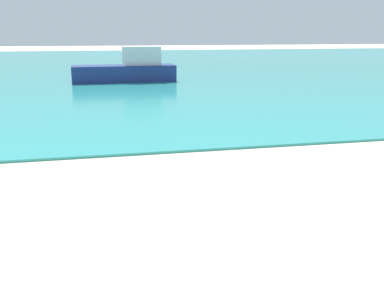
{
  "coord_description": "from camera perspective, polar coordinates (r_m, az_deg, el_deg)",
  "views": [
    {
      "loc": [
        -0.81,
        3.22,
        2.61
      ],
      "look_at": [
        0.59,
        9.21,
        1.1
      ],
      "focal_mm": 42.34,
      "sensor_mm": 36.0,
      "label": 1
    }
  ],
  "objects": [
    {
      "name": "water",
      "position": [
        39.67,
        -12.1,
        9.81
      ],
      "size": [
        160.0,
        60.0,
        0.06
      ],
      "primitive_type": "cube",
      "color": "teal",
      "rests_on": "ground"
    },
    {
      "name": "boat_far",
      "position": [
        24.8,
        -8.1,
        9.28
      ],
      "size": [
        5.44,
        1.79,
        1.84
      ],
      "rotation": [
        0.0,
        0.0,
        3.15
      ],
      "color": "navy",
      "rests_on": "water"
    }
  ]
}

